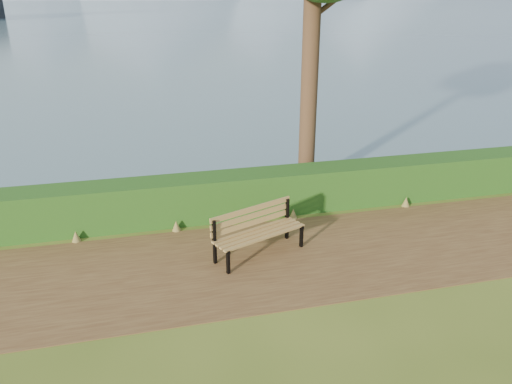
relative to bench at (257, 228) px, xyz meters
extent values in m
plane|color=#415718|center=(-0.37, -0.65, -0.55)|extent=(140.00, 140.00, 0.00)
cube|color=#50311B|center=(-0.37, -0.35, -0.55)|extent=(40.00, 3.40, 0.01)
cube|color=#194614|center=(-0.37, 1.95, -0.05)|extent=(32.00, 0.85, 1.00)
cube|color=slate|center=(-0.37, 259.35, -0.55)|extent=(700.00, 510.00, 0.00)
cube|color=black|center=(-0.70, -0.64, -0.31)|extent=(0.07, 0.08, 0.48)
cube|color=black|center=(-0.88, -0.21, -0.10)|extent=(0.07, 0.08, 0.92)
cube|color=black|center=(-0.79, -0.43, -0.11)|extent=(0.26, 0.53, 0.05)
cube|color=black|center=(0.95, 0.03, -0.31)|extent=(0.07, 0.08, 0.48)
cube|color=black|center=(0.78, 0.46, -0.10)|extent=(0.07, 0.08, 0.92)
cube|color=black|center=(0.87, 0.24, -0.11)|extent=(0.26, 0.53, 0.05)
cube|color=#A77741|center=(0.11, -0.28, -0.07)|extent=(1.81, 0.81, 0.04)
cube|color=#A77741|center=(0.06, -0.15, -0.07)|extent=(1.81, 0.81, 0.04)
cube|color=#A77741|center=(0.01, -0.03, -0.07)|extent=(1.81, 0.81, 0.04)
cube|color=#A77741|center=(-0.04, 0.10, -0.07)|extent=(1.81, 0.81, 0.04)
cube|color=#A77741|center=(-0.06, 0.16, 0.05)|extent=(1.80, 0.76, 0.11)
cube|color=#A77741|center=(-0.06, 0.16, 0.20)|extent=(1.80, 0.76, 0.11)
cube|color=#A77741|center=(-0.06, 0.16, 0.35)|extent=(1.80, 0.76, 0.11)
cylinder|color=#352115|center=(2.14, 3.17, 3.26)|extent=(0.42, 0.42, 7.63)
cylinder|color=#352115|center=(2.62, 3.17, 4.11)|extent=(1.12, 0.13, 0.83)
camera|label=1|loc=(-2.16, -8.62, 4.35)|focal=35.00mm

